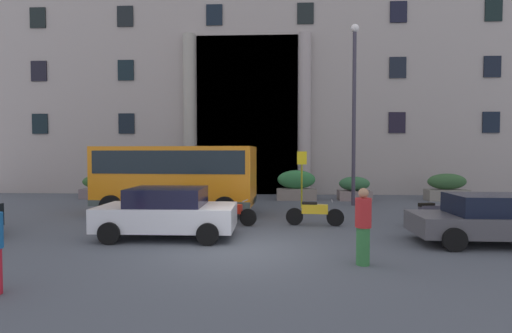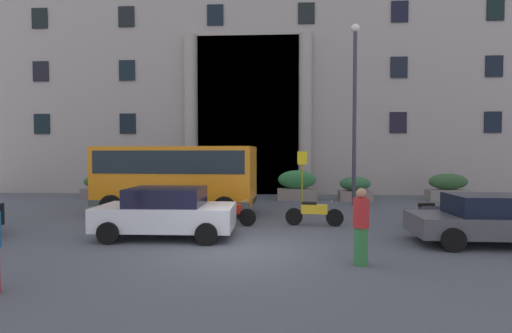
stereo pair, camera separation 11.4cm
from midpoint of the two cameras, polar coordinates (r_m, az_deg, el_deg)
name	(u,v)px [view 2 (the right image)]	position (r m, az deg, el deg)	size (l,w,h in m)	color
ground_plane	(241,252)	(9.99, -1.92, -12.94)	(80.00, 64.00, 0.12)	#474C53
office_building_facade	(263,51)	(28.09, 1.18, 17.24)	(34.23, 9.63, 19.76)	gray
orange_minibus	(177,174)	(15.66, -11.85, -1.13)	(6.52, 2.93, 2.79)	orange
bus_stop_sign	(302,173)	(17.17, 7.27, -1.00)	(0.44, 0.08, 2.60)	#969318
hedge_planter_entrance_right	(448,188)	(22.17, 27.52, -2.90)	(2.12, 0.85, 1.44)	gray
hedge_planter_far_east	(101,187)	(22.33, -22.54, -2.93)	(2.06, 0.78, 1.33)	slate
hedge_planter_far_west	(355,189)	(20.55, 15.12, -3.35)	(1.70, 0.99, 1.27)	gray
hedge_planter_east	(230,185)	(20.39, -3.89, -2.92)	(1.49, 0.81, 1.56)	#675F58
hedge_planter_west	(297,186)	(20.04, 6.47, -2.95)	(2.10, 0.73, 1.61)	gray
parked_estate_mid	(167,212)	(11.55, -13.26, -6.79)	(4.04, 2.12, 1.49)	white
parked_sedan_far	(497,219)	(12.29, 33.24, -6.79)	(4.55, 2.01, 1.38)	#4A484D
scooter_by_planter	(228,212)	(13.17, -4.06, -6.98)	(1.92, 0.73, 0.89)	black
motorcycle_near_kerb	(430,214)	(14.12, 25.36, -6.57)	(1.89, 0.60, 0.89)	black
motorcycle_far_end	(313,213)	(13.17, 8.98, -7.00)	(2.00, 0.55, 0.89)	black
pedestrian_child_trailing	(361,226)	(8.79, 16.18, -8.80)	(0.36, 0.36, 1.75)	#2F6E37
lamppost_plaza_centre	(355,102)	(18.59, 15.07, 9.54)	(0.40, 0.40, 8.65)	#36323F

